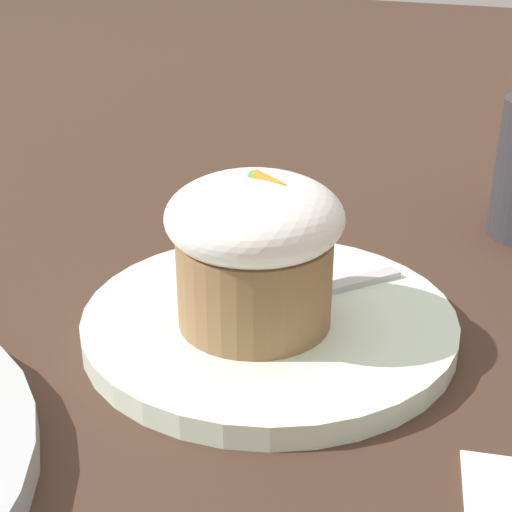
{
  "coord_description": "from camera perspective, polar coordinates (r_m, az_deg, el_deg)",
  "views": [
    {
      "loc": [
        0.2,
        -0.3,
        0.21
      ],
      "look_at": [
        0.0,
        -0.01,
        0.05
      ],
      "focal_mm": 50.0,
      "sensor_mm": 36.0,
      "label": 1
    }
  ],
  "objects": [
    {
      "name": "spoon",
      "position": [
        0.41,
        1.02,
        -3.7
      ],
      "size": [
        0.08,
        0.12,
        0.01
      ],
      "color": "#B7B7BC",
      "rests_on": "dessert_plate"
    },
    {
      "name": "dessert_plate",
      "position": [
        0.42,
        1.05,
        -5.15
      ],
      "size": [
        0.21,
        0.21,
        0.01
      ],
      "color": "silver",
      "rests_on": "ground_plane"
    },
    {
      "name": "carrot_cake",
      "position": [
        0.38,
        0.0,
        0.69
      ],
      "size": [
        0.1,
        0.1,
        0.09
      ],
      "color": "olive",
      "rests_on": "dessert_plate"
    },
    {
      "name": "ground_plane",
      "position": [
        0.42,
        1.04,
        -5.97
      ],
      "size": [
        4.0,
        4.0,
        0.0
      ],
      "primitive_type": "plane",
      "color": "#3D281E"
    }
  ]
}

